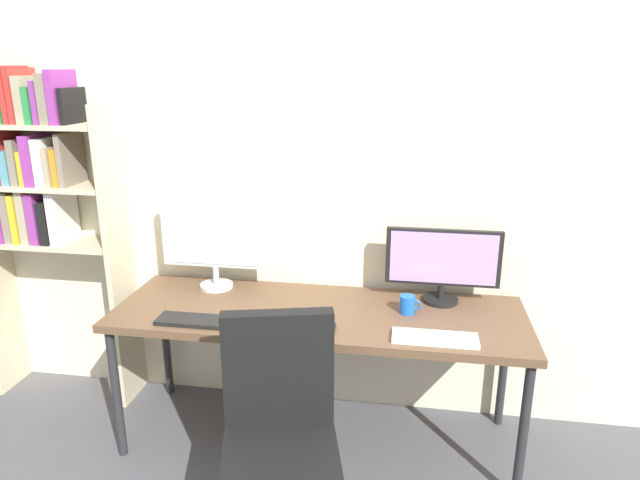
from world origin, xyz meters
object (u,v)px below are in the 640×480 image
at_px(desk, 318,320).
at_px(keyboard_left, 193,320).
at_px(computer_mouse, 330,326).
at_px(coffee_mug, 408,304).
at_px(office_chair, 281,463).
at_px(monitor_left, 214,238).
at_px(keyboard_right, 435,338).
at_px(bookshelf, 36,186).
at_px(monitor_right, 443,262).

relative_size(desk, keyboard_left, 5.88).
relative_size(computer_mouse, coffee_mug, 0.91).
relative_size(desk, computer_mouse, 21.12).
height_order(office_chair, coffee_mug, office_chair).
distance_m(office_chair, coffee_mug, 0.97).
height_order(monitor_left, keyboard_left, monitor_left).
xyz_separation_m(office_chair, monitor_left, (-0.57, 0.93, 0.62)).
height_order(keyboard_right, coffee_mug, coffee_mug).
bearing_deg(coffee_mug, bookshelf, 174.72).
bearing_deg(office_chair, keyboard_right, 39.37).
bearing_deg(monitor_right, monitor_left, 180.00).
height_order(office_chair, monitor_right, monitor_right).
bearing_deg(desk, office_chair, -92.51).
relative_size(office_chair, keyboard_left, 2.87).
bearing_deg(office_chair, coffee_mug, 58.26).
xyz_separation_m(keyboard_left, coffee_mug, (1.00, 0.27, 0.04)).
bearing_deg(bookshelf, monitor_left, -1.00).
height_order(office_chair, keyboard_right, office_chair).
bearing_deg(monitor_right, bookshelf, 179.54).
relative_size(keyboard_left, computer_mouse, 3.59).
relative_size(monitor_left, keyboard_right, 1.54).
distance_m(bookshelf, monitor_right, 2.24).
xyz_separation_m(office_chair, keyboard_left, (-0.53, 0.49, 0.35)).
xyz_separation_m(bookshelf, coffee_mug, (2.05, -0.19, -0.48)).
bearing_deg(coffee_mug, monitor_left, 170.58).
xyz_separation_m(monitor_left, coffee_mug, (1.04, -0.17, -0.24)).
distance_m(office_chair, monitor_left, 1.25).
bearing_deg(coffee_mug, keyboard_right, -65.38).
bearing_deg(computer_mouse, monitor_right, 38.61).
xyz_separation_m(keyboard_right, computer_mouse, (-0.47, 0.03, 0.01)).
bearing_deg(keyboard_right, monitor_left, 159.13).
xyz_separation_m(keyboard_left, computer_mouse, (0.65, 0.03, 0.01)).
xyz_separation_m(desk, computer_mouse, (0.09, -0.20, 0.07)).
bearing_deg(keyboard_right, desk, 157.67).
bearing_deg(monitor_right, desk, -160.51).
relative_size(desk, monitor_right, 3.55).
bearing_deg(keyboard_left, monitor_right, 20.87).
bearing_deg(monitor_left, office_chair, -58.49).
xyz_separation_m(computer_mouse, coffee_mug, (0.35, 0.24, 0.03)).
xyz_separation_m(monitor_right, coffee_mug, (-0.16, -0.17, -0.17)).
height_order(bookshelf, keyboard_right, bookshelf).
distance_m(bookshelf, office_chair, 2.04).
relative_size(monitor_right, keyboard_right, 1.52).
bearing_deg(desk, coffee_mug, 5.30).
height_order(monitor_right, keyboard_right, monitor_right).
distance_m(monitor_right, coffee_mug, 0.29).
xyz_separation_m(monitor_left, computer_mouse, (0.69, -0.41, -0.27)).
xyz_separation_m(monitor_right, keyboard_right, (-0.04, -0.44, -0.20)).
distance_m(monitor_right, keyboard_left, 1.26).
height_order(keyboard_left, computer_mouse, computer_mouse).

